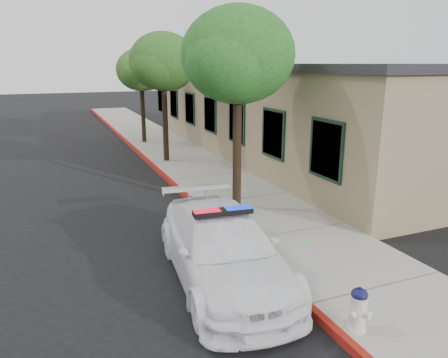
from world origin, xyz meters
TOP-DOWN VIEW (x-y plane):
  - ground at (0.00, 0.00)m, footprint 120.00×120.00m
  - sidewalk at (1.60, 3.00)m, footprint 3.20×60.00m
  - red_curb at (0.06, 3.00)m, footprint 0.14×60.00m
  - clapboard_building at (6.69, 9.00)m, footprint 7.30×20.89m
  - police_car at (-0.90, -1.36)m, footprint 2.47×5.04m
  - fire_hydrant at (0.35, -3.92)m, footprint 0.43×0.37m
  - street_tree_near at (1.04, 2.23)m, footprint 3.16×3.07m
  - street_tree_mid at (0.81, 9.24)m, footprint 2.83×2.90m
  - street_tree_far at (0.95, 14.10)m, footprint 2.62×2.67m

SIDE VIEW (x-z plane):
  - ground at x=0.00m, z-range 0.00..0.00m
  - sidewalk at x=1.60m, z-range 0.00..0.15m
  - red_curb at x=0.06m, z-range 0.00..0.16m
  - fire_hydrant at x=0.35m, z-range 0.15..0.89m
  - police_car at x=-0.90m, z-range -0.06..1.47m
  - clapboard_building at x=6.69m, z-range 0.01..4.25m
  - street_tree_far at x=0.95m, z-range 1.38..6.25m
  - street_tree_mid at x=0.81m, z-range 1.52..6.90m
  - street_tree_near at x=1.04m, z-range 1.53..7.16m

